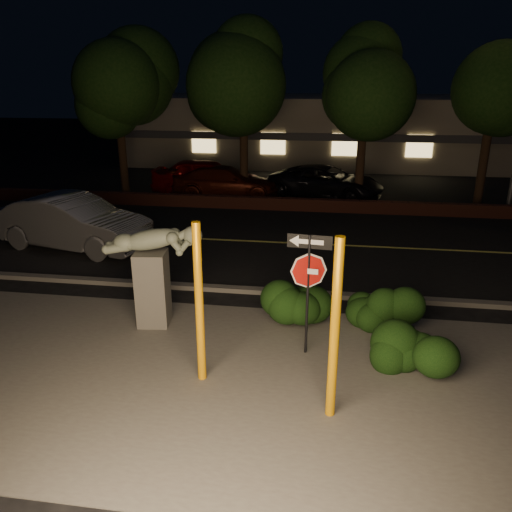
{
  "coord_description": "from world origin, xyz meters",
  "views": [
    {
      "loc": [
        1.25,
        -8.49,
        5.12
      ],
      "look_at": [
        -0.19,
        1.21,
        1.6
      ],
      "focal_mm": 35.0,
      "sensor_mm": 36.0,
      "label": 1
    }
  ],
  "objects": [
    {
      "name": "ground",
      "position": [
        0.0,
        10.0,
        0.0
      ],
      "size": [
        90.0,
        90.0,
        0.0
      ],
      "primitive_type": "plane",
      "color": "black",
      "rests_on": "ground"
    },
    {
      "name": "patio",
      "position": [
        0.0,
        -1.0,
        0.01
      ],
      "size": [
        14.0,
        6.0,
        0.02
      ],
      "primitive_type": "cube",
      "color": "#4C4944",
      "rests_on": "ground"
    },
    {
      "name": "road",
      "position": [
        0.0,
        7.0,
        0.01
      ],
      "size": [
        80.0,
        8.0,
        0.01
      ],
      "primitive_type": "cube",
      "color": "black",
      "rests_on": "ground"
    },
    {
      "name": "lane_marking",
      "position": [
        0.0,
        7.0,
        0.02
      ],
      "size": [
        80.0,
        0.12,
        0.0
      ],
      "primitive_type": "cube",
      "color": "#D1CD53",
      "rests_on": "road"
    },
    {
      "name": "curb",
      "position": [
        0.0,
        2.9,
        0.06
      ],
      "size": [
        80.0,
        0.25,
        0.12
      ],
      "primitive_type": "cube",
      "color": "#4C4944",
      "rests_on": "ground"
    },
    {
      "name": "brick_wall",
      "position": [
        0.0,
        11.3,
        0.25
      ],
      "size": [
        40.0,
        0.35,
        0.5
      ],
      "primitive_type": "cube",
      "color": "#471F17",
      "rests_on": "ground"
    },
    {
      "name": "parking_lot",
      "position": [
        0.0,
        17.0,
        0.01
      ],
      "size": [
        40.0,
        12.0,
        0.01
      ],
      "primitive_type": "cube",
      "color": "black",
      "rests_on": "ground"
    },
    {
      "name": "building",
      "position": [
        0.0,
        24.99,
        2.0
      ],
      "size": [
        22.0,
        10.2,
        4.0
      ],
      "color": "#72685B",
      "rests_on": "ground"
    },
    {
      "name": "tree_far_a",
      "position": [
        -8.0,
        13.0,
        5.34
      ],
      "size": [
        4.6,
        4.6,
        7.43
      ],
      "color": "black",
      "rests_on": "ground"
    },
    {
      "name": "tree_far_b",
      "position": [
        -2.5,
        13.2,
        6.05
      ],
      "size": [
        5.2,
        5.2,
        8.41
      ],
      "color": "black",
      "rests_on": "ground"
    },
    {
      "name": "tree_far_c",
      "position": [
        2.5,
        12.8,
        5.66
      ],
      "size": [
        4.8,
        4.8,
        7.84
      ],
      "color": "black",
      "rests_on": "ground"
    },
    {
      "name": "tree_far_d",
      "position": [
        7.5,
        13.3,
        5.42
      ],
      "size": [
        4.4,
        4.4,
        7.42
      ],
      "color": "black",
      "rests_on": "ground"
    },
    {
      "name": "yellow_pole_left",
      "position": [
        -0.84,
        -1.0,
        1.47
      ],
      "size": [
        0.15,
        0.15,
        2.93
      ],
      "primitive_type": "cylinder",
      "color": "#FCA30A",
      "rests_on": "ground"
    },
    {
      "name": "yellow_pole_right",
      "position": [
        1.44,
        -1.69,
        1.51
      ],
      "size": [
        0.15,
        0.15,
        3.01
      ],
      "primitive_type": "cylinder",
      "color": "orange",
      "rests_on": "ground"
    },
    {
      "name": "signpost",
      "position": [
        0.95,
        0.16,
        1.73
      ],
      "size": [
        0.83,
        0.12,
        2.44
      ],
      "rotation": [
        0.0,
        0.0,
        -0.1
      ],
      "color": "black",
      "rests_on": "ground"
    },
    {
      "name": "sculpture",
      "position": [
        -2.35,
        0.94,
        1.38
      ],
      "size": [
        2.1,
        0.79,
        2.24
      ],
      "rotation": [
        0.0,
        0.0,
        0.12
      ],
      "color": "#4C4944",
      "rests_on": "ground"
    },
    {
      "name": "hedge_center",
      "position": [
        0.4,
        1.4,
        0.54
      ],
      "size": [
        2.29,
        1.7,
        1.08
      ],
      "primitive_type": "ellipsoid",
      "rotation": [
        0.0,
        0.0,
        0.4
      ],
      "color": "black",
      "rests_on": "ground"
    },
    {
      "name": "hedge_right",
      "position": [
        2.37,
        1.42,
        0.59
      ],
      "size": [
        1.88,
        1.11,
        1.18
      ],
      "primitive_type": "ellipsoid",
      "rotation": [
        0.0,
        0.0,
        -0.08
      ],
      "color": "black",
      "rests_on": "ground"
    },
    {
      "name": "hedge_far_right",
      "position": [
        2.95,
        -0.13,
        0.52
      ],
      "size": [
        1.74,
        1.42,
        1.04
      ],
      "primitive_type": "ellipsoid",
      "rotation": [
        0.0,
        0.0,
        0.37
      ],
      "color": "black",
      "rests_on": "ground"
    },
    {
      "name": "silver_sedan",
      "position": [
        -6.64,
        5.56,
        0.83
      ],
      "size": [
        5.33,
        2.82,
        1.67
      ],
      "primitive_type": "imported",
      "rotation": [
        0.0,
        0.0,
        1.35
      ],
      "color": "#B3B3B9",
      "rests_on": "ground"
    },
    {
      "name": "parked_car_red",
      "position": [
        -4.32,
        13.59,
        0.83
      ],
      "size": [
        4.94,
        2.08,
        1.67
      ],
      "primitive_type": "imported",
      "rotation": [
        0.0,
        0.0,
        1.59
      ],
      "color": "maroon",
      "rests_on": "ground"
    },
    {
      "name": "parked_car_darkred",
      "position": [
        -3.35,
        13.24,
        0.69
      ],
      "size": [
        4.9,
        2.25,
        1.39
      ],
      "primitive_type": "imported",
      "rotation": [
        0.0,
        0.0,
        1.63
      ],
      "color": "#411108",
      "rests_on": "ground"
    },
    {
      "name": "parked_car_dark",
      "position": [
        1.1,
        13.83,
        0.71
      ],
      "size": [
        5.54,
        3.71,
        1.41
      ],
      "primitive_type": "imported",
      "rotation": [
        0.0,
        0.0,
        1.28
      ],
      "color": "black",
      "rests_on": "ground"
    }
  ]
}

